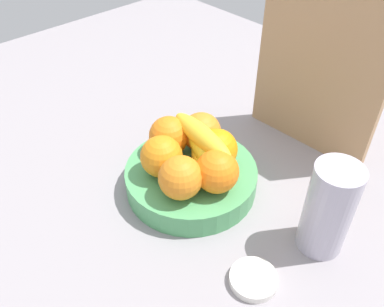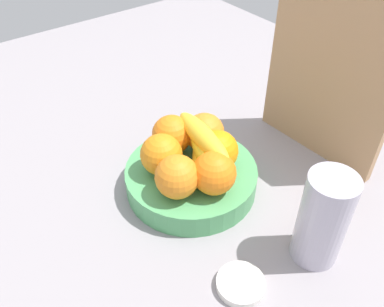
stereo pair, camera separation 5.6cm
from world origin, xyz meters
The scene contains 12 objects.
ground_plane centered at (0.00, 0.00, -1.50)cm, with size 180.00×140.00×3.00cm, color gray.
fruit_bowl centered at (0.26, -2.81, 2.42)cm, with size 25.56×25.56×4.83cm, color #4EA060.
orange_front_left centered at (-2.97, -7.48, 8.79)cm, with size 7.92×7.92×7.92cm, color orange.
orange_front_right centered at (3.63, -8.65, 8.79)cm, with size 7.92×7.92×7.92cm, color orange.
orange_center centered at (6.82, -2.91, 8.79)cm, with size 7.92×7.92×7.92cm, color orange.
orange_back_left centered at (2.49, 1.47, 8.79)cm, with size 7.92×7.92×7.92cm, color orange.
orange_back_right centered at (-3.37, 3.07, 8.79)cm, with size 7.92×7.92×7.92cm, color orange.
orange_top_stack centered at (-6.75, -2.46, 8.79)cm, with size 7.92×7.92×7.92cm, color orange.
banana_bunch centered at (0.01, -0.06, 9.03)cm, with size 17.40×13.95×8.40cm.
cutting_board centered at (6.36, 26.06, 18.00)cm, with size 28.00×1.80×36.00cm, color tan.
thermos_tumbler centered at (25.09, 4.02, 8.60)cm, with size 7.79×7.79×17.21cm, color #B4ADC0.
jar_lid centered at (22.45, -10.13, 0.69)cm, with size 7.74×7.74×1.38cm, color silver.
Camera 1 is at (42.21, -41.78, 57.28)cm, focal length 37.87 mm.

